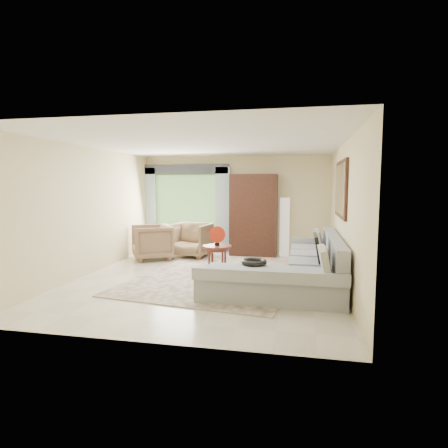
% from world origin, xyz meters
% --- Properties ---
extents(ground, '(6.00, 6.00, 0.00)m').
position_xyz_m(ground, '(0.00, 0.00, 0.00)').
color(ground, silver).
rests_on(ground, ground).
extents(area_rug, '(3.53, 4.38, 0.02)m').
position_xyz_m(area_rug, '(0.19, 0.26, 0.01)').
color(area_rug, beige).
rests_on(area_rug, ground).
extents(sectional_sofa, '(2.30, 3.46, 0.90)m').
position_xyz_m(sectional_sofa, '(1.78, -0.18, 0.28)').
color(sectional_sofa, '#9D9FA5').
rests_on(sectional_sofa, ground).
extents(tv_screen, '(0.14, 0.74, 0.48)m').
position_xyz_m(tv_screen, '(2.05, -0.20, 0.72)').
color(tv_screen, black).
rests_on(tv_screen, sectional_sofa).
extents(garden_hose, '(0.43, 0.43, 0.09)m').
position_xyz_m(garden_hose, '(1.00, -0.80, 0.55)').
color(garden_hose, black).
rests_on(garden_hose, sectional_sofa).
extents(coffee_table, '(0.59, 0.59, 0.59)m').
position_xyz_m(coffee_table, '(0.09, 0.46, 0.31)').
color(coffee_table, '#431A12').
rests_on(coffee_table, ground).
extents(red_disc, '(0.34, 0.03, 0.34)m').
position_xyz_m(red_disc, '(0.09, 0.46, 0.82)').
color(red_disc, '#AC2411').
rests_on(red_disc, coffee_table).
extents(armchair_left, '(1.27, 1.26, 0.85)m').
position_xyz_m(armchair_left, '(-1.82, 1.64, 0.43)').
color(armchair_left, brown).
rests_on(armchair_left, ground).
extents(armchair_right, '(1.04, 1.06, 0.87)m').
position_xyz_m(armchair_right, '(-0.98, 2.12, 0.43)').
color(armchair_right, olive).
rests_on(armchair_right, ground).
extents(potted_plant, '(0.52, 0.46, 0.55)m').
position_xyz_m(potted_plant, '(-2.41, 2.49, 0.28)').
color(potted_plant, '#999999').
rests_on(potted_plant, ground).
extents(armoire, '(1.20, 0.55, 2.10)m').
position_xyz_m(armoire, '(0.55, 2.72, 1.05)').
color(armoire, black).
rests_on(armoire, ground).
extents(floor_lamp, '(0.24, 0.24, 1.50)m').
position_xyz_m(floor_lamp, '(1.35, 2.78, 0.75)').
color(floor_lamp, silver).
rests_on(floor_lamp, ground).
extents(window, '(1.80, 0.04, 1.40)m').
position_xyz_m(window, '(-1.35, 2.97, 1.40)').
color(window, '#669E59').
rests_on(window, wall_back).
extents(curtain_left, '(0.40, 0.08, 2.30)m').
position_xyz_m(curtain_left, '(-2.40, 2.88, 1.15)').
color(curtain_left, '#9EB7CC').
rests_on(curtain_left, ground).
extents(curtain_right, '(0.40, 0.08, 2.30)m').
position_xyz_m(curtain_right, '(-0.30, 2.88, 1.15)').
color(curtain_right, '#9EB7CC').
rests_on(curtain_right, ground).
extents(valance, '(2.40, 0.12, 0.26)m').
position_xyz_m(valance, '(-1.35, 2.90, 2.25)').
color(valance, '#1E232D').
rests_on(valance, wall_back).
extents(wall_mirror, '(0.05, 1.70, 1.05)m').
position_xyz_m(wall_mirror, '(2.46, 0.35, 1.75)').
color(wall_mirror, black).
rests_on(wall_mirror, wall_right).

